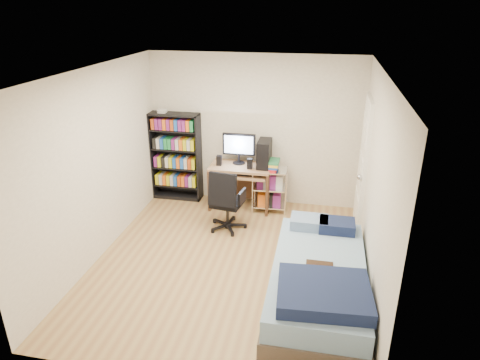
% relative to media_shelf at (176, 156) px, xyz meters
% --- Properties ---
extents(room, '(3.58, 4.08, 2.58)m').
position_rel_media_shelf_xyz_m(room, '(1.33, -1.84, 0.47)').
color(room, tan).
rests_on(room, ground).
extents(media_shelf, '(0.86, 0.29, 1.58)m').
position_rel_media_shelf_xyz_m(media_shelf, '(0.00, 0.00, 0.00)').
color(media_shelf, black).
rests_on(media_shelf, room).
extents(computer_desk, '(1.00, 0.58, 1.26)m').
position_rel_media_shelf_xyz_m(computer_desk, '(1.27, -0.12, -0.10)').
color(computer_desk, '#AA7F57').
rests_on(computer_desk, room).
extents(office_chair, '(0.65, 0.65, 0.97)m').
position_rel_media_shelf_xyz_m(office_chair, '(1.11, -0.96, -0.47)').
color(office_chair, black).
rests_on(office_chair, room).
extents(wire_cart, '(0.57, 0.42, 0.89)m').
position_rel_media_shelf_xyz_m(wire_cart, '(1.66, -0.18, -0.20)').
color(wire_cart, white).
rests_on(wire_cart, room).
extents(bed, '(1.08, 2.16, 0.62)m').
position_rel_media_shelf_xyz_m(bed, '(2.53, -2.41, -0.51)').
color(bed, brown).
rests_on(bed, room).
extents(door, '(0.12, 0.80, 2.00)m').
position_rel_media_shelf_xyz_m(door, '(3.06, -0.49, 0.22)').
color(door, white).
rests_on(door, room).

